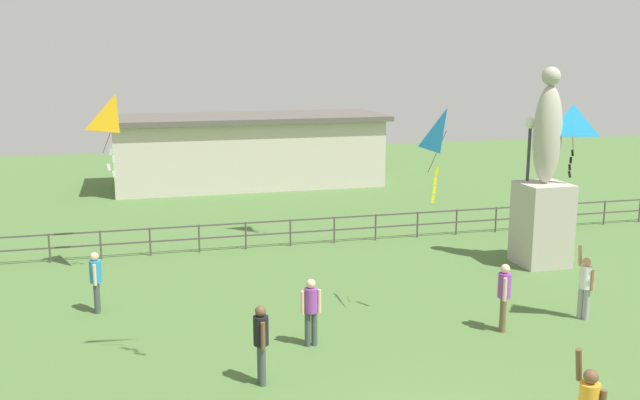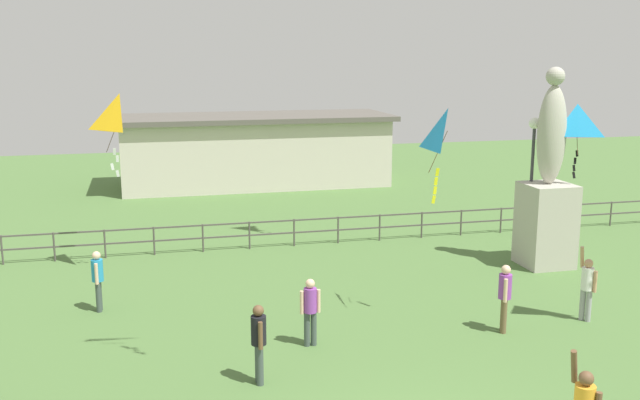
{
  "view_description": "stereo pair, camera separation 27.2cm",
  "coord_description": "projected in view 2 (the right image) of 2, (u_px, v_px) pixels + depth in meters",
  "views": [
    {
      "loc": [
        -4.41,
        -9.47,
        6.55
      ],
      "look_at": [
        -0.25,
        6.37,
        3.19
      ],
      "focal_mm": 40.41,
      "sensor_mm": 36.0,
      "label": 1
    },
    {
      "loc": [
        -4.15,
        -9.54,
        6.55
      ],
      "look_at": [
        -0.25,
        6.37,
        3.19
      ],
      "focal_mm": 40.41,
      "sensor_mm": 36.0,
      "label": 2
    }
  ],
  "objects": [
    {
      "name": "person_4",
      "position": [
        98.0,
        277.0,
        18.42
      ],
      "size": [
        0.3,
        0.48,
        1.59
      ],
      "color": "#3F4C47",
      "rests_on": "ground_plane"
    },
    {
      "name": "person_7",
      "position": [
        310.0,
        308.0,
        16.22
      ],
      "size": [
        0.48,
        0.29,
        1.58
      ],
      "color": "#3F4C47",
      "rests_on": "ground_plane"
    },
    {
      "name": "lamppost",
      "position": [
        533.0,
        158.0,
        22.39
      ],
      "size": [
        0.36,
        0.36,
        4.6
      ],
      "color": "#38383D",
      "rests_on": "ground_plane"
    },
    {
      "name": "statue_monument",
      "position": [
        548.0,
        198.0,
        22.19
      ],
      "size": [
        1.46,
        1.46,
        6.14
      ],
      "color": "#B2AD9E",
      "rests_on": "ground_plane"
    },
    {
      "name": "person_2",
      "position": [
        505.0,
        294.0,
        17.02
      ],
      "size": [
        0.31,
        0.46,
        1.66
      ],
      "color": "brown",
      "rests_on": "ground_plane"
    },
    {
      "name": "person_5",
      "position": [
        259.0,
        339.0,
        14.34
      ],
      "size": [
        0.31,
        0.5,
        1.66
      ],
      "color": "#3F4C47",
      "rests_on": "ground_plane"
    },
    {
      "name": "waterfront_railing",
      "position": [
        266.0,
        230.0,
        24.49
      ],
      "size": [
        36.0,
        0.06,
        0.95
      ],
      "color": "#4C4742",
      "rests_on": "ground_plane"
    },
    {
      "name": "kite_2",
      "position": [
        447.0,
        134.0,
        17.19
      ],
      "size": [
        0.69,
        0.96,
        2.26
      ],
      "color": "#198CD1"
    },
    {
      "name": "kite_1",
      "position": [
        120.0,
        116.0,
        21.19
      ],
      "size": [
        1.17,
        1.2,
        2.38
      ],
      "color": "yellow"
    },
    {
      "name": "kite_5",
      "position": [
        576.0,
        123.0,
        21.83
      ],
      "size": [
        1.16,
        0.82,
        2.21
      ],
      "color": "#198CD1"
    },
    {
      "name": "person_3",
      "position": [
        587.0,
        284.0,
        17.75
      ],
      "size": [
        0.31,
        0.49,
        1.87
      ],
      "color": "#99999E",
      "rests_on": "ground_plane"
    },
    {
      "name": "pavilion_building",
      "position": [
        255.0,
        150.0,
        36.02
      ],
      "size": [
        13.54,
        5.11,
        3.51
      ],
      "color": "beige",
      "rests_on": "ground_plane"
    }
  ]
}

